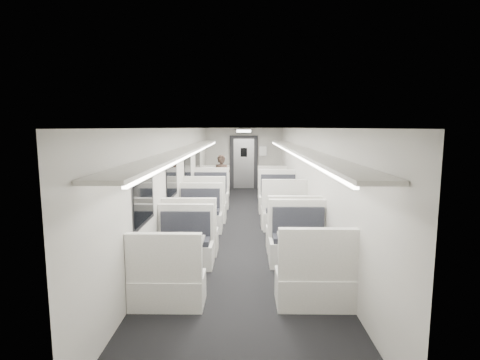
{
  "coord_description": "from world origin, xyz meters",
  "views": [
    {
      "loc": [
        0.05,
        -8.76,
        2.41
      ],
      "look_at": [
        -0.08,
        0.81,
        1.07
      ],
      "focal_mm": 28.0,
      "sensor_mm": 36.0,
      "label": 1
    }
  ],
  "objects_px": {
    "booth_right_d": "(306,258)",
    "exit_sign": "(244,131)",
    "passenger": "(221,179)",
    "booth_left_b": "(208,200)",
    "booth_right_a": "(274,191)",
    "booth_left_d": "(178,261)",
    "vestibule_door": "(244,163)",
    "booth_left_a": "(214,189)",
    "booth_left_c": "(196,224)",
    "booth_right_c": "(289,222)",
    "booth_right_b": "(281,204)"
  },
  "relations": [
    {
      "from": "booth_left_b",
      "to": "booth_right_c",
      "type": "distance_m",
      "value": 3.1
    },
    {
      "from": "exit_sign",
      "to": "booth_left_d",
      "type": "bearing_deg",
      "value": -96.6
    },
    {
      "from": "passenger",
      "to": "vestibule_door",
      "type": "distance_m",
      "value": 2.81
    },
    {
      "from": "booth_left_c",
      "to": "vestibule_door",
      "type": "relative_size",
      "value": 1.0
    },
    {
      "from": "booth_right_a",
      "to": "vestibule_door",
      "type": "xyz_separation_m",
      "value": [
        -1.0,
        2.77,
        0.67
      ]
    },
    {
      "from": "booth_right_b",
      "to": "booth_right_d",
      "type": "distance_m",
      "value": 4.09
    },
    {
      "from": "booth_right_d",
      "to": "vestibule_door",
      "type": "distance_m",
      "value": 9.13
    },
    {
      "from": "passenger",
      "to": "booth_right_c",
      "type": "bearing_deg",
      "value": -53.39
    },
    {
      "from": "booth_left_a",
      "to": "booth_left_c",
      "type": "xyz_separation_m",
      "value": [
        0.0,
        -4.59,
        0.02
      ]
    },
    {
      "from": "vestibule_door",
      "to": "booth_right_d",
      "type": "bearing_deg",
      "value": -83.7
    },
    {
      "from": "booth_left_d",
      "to": "booth_right_d",
      "type": "relative_size",
      "value": 0.94
    },
    {
      "from": "booth_left_b",
      "to": "booth_right_a",
      "type": "xyz_separation_m",
      "value": [
        2.0,
        1.62,
        -0.03
      ]
    },
    {
      "from": "booth_left_a",
      "to": "booth_left_b",
      "type": "distance_m",
      "value": 2.03
    },
    {
      "from": "booth_right_c",
      "to": "booth_right_b",
      "type": "bearing_deg",
      "value": 90.0
    },
    {
      "from": "booth_right_d",
      "to": "passenger",
      "type": "height_order",
      "value": "passenger"
    },
    {
      "from": "booth_left_a",
      "to": "passenger",
      "type": "distance_m",
      "value": 0.61
    },
    {
      "from": "exit_sign",
      "to": "booth_right_a",
      "type": "bearing_deg",
      "value": -66.3
    },
    {
      "from": "booth_left_b",
      "to": "booth_right_d",
      "type": "xyz_separation_m",
      "value": [
        2.0,
        -4.67,
        -0.02
      ]
    },
    {
      "from": "booth_left_a",
      "to": "booth_right_b",
      "type": "relative_size",
      "value": 0.88
    },
    {
      "from": "booth_right_a",
      "to": "passenger",
      "type": "height_order",
      "value": "passenger"
    },
    {
      "from": "booth_right_b",
      "to": "vestibule_door",
      "type": "height_order",
      "value": "vestibule_door"
    },
    {
      "from": "booth_left_b",
      "to": "passenger",
      "type": "distance_m",
      "value": 1.75
    },
    {
      "from": "booth_left_b",
      "to": "booth_right_c",
      "type": "bearing_deg",
      "value": -49.78
    },
    {
      "from": "booth_left_a",
      "to": "exit_sign",
      "type": "bearing_deg",
      "value": 61.86
    },
    {
      "from": "booth_left_a",
      "to": "exit_sign",
      "type": "relative_size",
      "value": 3.22
    },
    {
      "from": "booth_left_b",
      "to": "booth_right_c",
      "type": "relative_size",
      "value": 1.06
    },
    {
      "from": "booth_right_c",
      "to": "booth_right_d",
      "type": "bearing_deg",
      "value": -90.0
    },
    {
      "from": "vestibule_door",
      "to": "booth_right_c",
      "type": "bearing_deg",
      "value": -81.58
    },
    {
      "from": "booth_left_b",
      "to": "booth_right_d",
      "type": "bearing_deg",
      "value": -66.8
    },
    {
      "from": "booth_right_a",
      "to": "exit_sign",
      "type": "bearing_deg",
      "value": 113.7
    },
    {
      "from": "booth_right_d",
      "to": "exit_sign",
      "type": "distance_m",
      "value": 8.83
    },
    {
      "from": "booth_left_a",
      "to": "passenger",
      "type": "xyz_separation_m",
      "value": [
        0.28,
        -0.34,
        0.42
      ]
    },
    {
      "from": "exit_sign",
      "to": "booth_right_c",
      "type": "bearing_deg",
      "value": -80.93
    },
    {
      "from": "booth_left_a",
      "to": "booth_left_d",
      "type": "relative_size",
      "value": 1.0
    },
    {
      "from": "booth_left_d",
      "to": "booth_right_d",
      "type": "height_order",
      "value": "booth_right_d"
    },
    {
      "from": "booth_right_d",
      "to": "booth_left_a",
      "type": "bearing_deg",
      "value": 106.63
    },
    {
      "from": "booth_right_b",
      "to": "exit_sign",
      "type": "distance_m",
      "value": 4.96
    },
    {
      "from": "booth_left_d",
      "to": "booth_right_d",
      "type": "bearing_deg",
      "value": 2.34
    },
    {
      "from": "booth_left_d",
      "to": "booth_right_c",
      "type": "relative_size",
      "value": 0.94
    },
    {
      "from": "booth_left_c",
      "to": "booth_right_c",
      "type": "relative_size",
      "value": 0.99
    },
    {
      "from": "booth_left_c",
      "to": "booth_right_a",
      "type": "height_order",
      "value": "booth_left_c"
    },
    {
      "from": "booth_left_d",
      "to": "vestibule_door",
      "type": "height_order",
      "value": "vestibule_door"
    },
    {
      "from": "booth_left_b",
      "to": "booth_left_c",
      "type": "xyz_separation_m",
      "value": [
        0.0,
        -2.56,
        -0.03
      ]
    },
    {
      "from": "booth_right_a",
      "to": "booth_right_b",
      "type": "distance_m",
      "value": 2.2
    },
    {
      "from": "vestibule_door",
      "to": "booth_left_a",
      "type": "bearing_deg",
      "value": -112.98
    },
    {
      "from": "booth_right_a",
      "to": "exit_sign",
      "type": "height_order",
      "value": "exit_sign"
    },
    {
      "from": "booth_left_c",
      "to": "passenger",
      "type": "bearing_deg",
      "value": 86.19
    },
    {
      "from": "booth_right_c",
      "to": "vestibule_door",
      "type": "height_order",
      "value": "vestibule_door"
    },
    {
      "from": "booth_left_a",
      "to": "booth_right_d",
      "type": "height_order",
      "value": "booth_right_d"
    },
    {
      "from": "booth_left_c",
      "to": "booth_right_a",
      "type": "relative_size",
      "value": 1.02
    }
  ]
}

